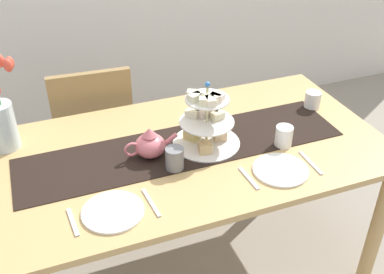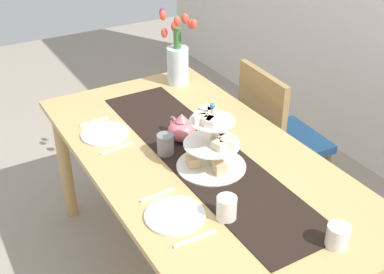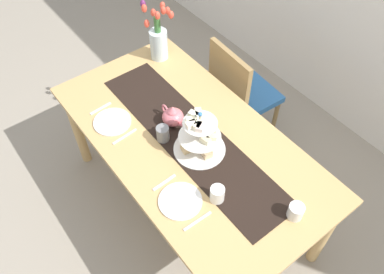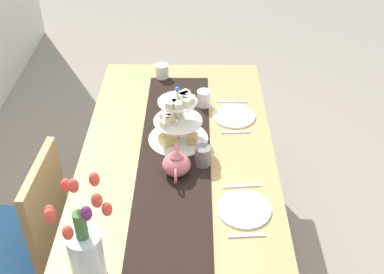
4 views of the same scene
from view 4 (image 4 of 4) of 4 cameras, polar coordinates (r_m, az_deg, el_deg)
The scene contains 16 objects.
ground_plane at distance 2.90m, azimuth -1.42°, elevation -13.53°, with size 8.00×8.00×0.00m, color gray.
dining_table at distance 2.43m, azimuth -1.64°, elevation -3.65°, with size 1.79×0.94×0.75m.
chair_left at distance 2.45m, azimuth -18.57°, elevation -10.45°, with size 0.44×0.44×0.91m.
table_runner at distance 2.37m, azimuth -2.00°, elevation -1.83°, with size 1.44×0.34×0.00m, color black.
tiered_cake_stand at distance 2.39m, azimuth -1.72°, elevation 1.77°, with size 0.30×0.30×0.30m.
teapot at distance 2.21m, azimuth -1.84°, elevation -3.14°, with size 0.24×0.13×0.14m.
tulip_vase at distance 1.78m, azimuth -12.36°, elevation -12.48°, with size 0.20×0.22×0.43m.
cream_jug at distance 2.96m, azimuth -3.53°, elevation 7.65°, with size 0.08×0.08×0.09m, color white.
dinner_plate_left at distance 2.09m, azimuth 6.07°, elevation -8.35°, with size 0.23×0.23×0.01m, color white.
fork_left at distance 1.99m, azimuth 6.39°, elevation -11.34°, with size 0.02×0.15×0.01m, color silver.
knife_left at distance 2.20m, azimuth 5.77°, elevation -5.71°, with size 0.01×0.17×0.01m, color silver.
dinner_plate_right at distance 2.63m, azimuth 4.90°, elevation 2.47°, with size 0.23×0.23×0.01m, color white.
fork_right at distance 2.51m, azimuth 5.10°, elevation 0.57°, with size 0.02×0.15×0.01m, color silver.
knife_right at distance 2.75m, azimuth 4.71°, elevation 4.14°, with size 0.01×0.17×0.01m, color silver.
mug_grey at distance 2.27m, azimuth 1.27°, elevation -2.20°, with size 0.08×0.08×0.10m, color slate.
mug_white_text at distance 2.68m, azimuth 1.39°, elevation 4.50°, with size 0.08×0.08×0.10m, color white.
Camera 4 is at (-1.85, -0.08, 2.23)m, focal length 45.77 mm.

